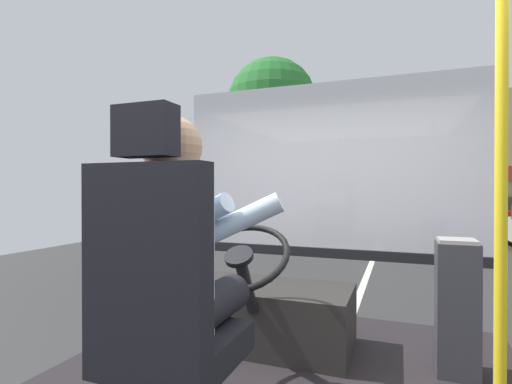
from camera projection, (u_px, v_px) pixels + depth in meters
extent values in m
cube|color=#313131|center=(375.00, 255.00, 9.93)|extent=(18.00, 44.00, 0.05)
cube|color=silver|center=(375.00, 254.00, 9.93)|extent=(0.12, 39.60, 0.00)
cube|color=black|center=(176.00, 347.00, 1.50)|extent=(0.48, 0.48, 0.12)
cube|color=black|center=(146.00, 257.00, 1.32)|extent=(0.48, 0.10, 0.66)
cube|color=black|center=(146.00, 131.00, 1.31)|extent=(0.22, 0.10, 0.18)
cylinder|color=black|center=(212.00, 305.00, 1.58)|extent=(0.17, 0.44, 0.17)
cylinder|color=black|center=(174.00, 300.00, 1.64)|extent=(0.17, 0.44, 0.17)
cylinder|color=silver|center=(172.00, 255.00, 1.47)|extent=(0.33, 0.33, 0.63)
cube|color=navy|center=(194.00, 231.00, 1.62)|extent=(0.06, 0.01, 0.39)
sphere|color=#A37A5B|center=(172.00, 146.00, 1.46)|extent=(0.24, 0.24, 0.24)
cylinder|color=silver|center=(222.00, 229.00, 1.66)|extent=(0.55, 0.22, 0.32)
cylinder|color=silver|center=(184.00, 227.00, 1.73)|extent=(0.55, 0.22, 0.32)
cube|color=#282623|center=(268.00, 315.00, 2.54)|extent=(1.10, 0.56, 0.40)
cylinder|color=black|center=(246.00, 284.00, 2.18)|extent=(0.07, 0.27, 0.39)
torus|color=black|center=(239.00, 256.00, 2.08)|extent=(0.57, 0.51, 0.32)
cylinder|color=black|center=(239.00, 256.00, 2.08)|extent=(0.16, 0.15, 0.11)
cylinder|color=yellow|center=(501.00, 185.00, 1.42)|extent=(0.04, 0.04, 2.13)
cube|color=#333338|center=(457.00, 308.00, 2.14)|extent=(0.22, 0.22, 0.75)
cube|color=#9E9993|center=(457.00, 241.00, 2.13)|extent=(0.20, 0.20, 0.02)
cube|color=silver|center=(323.00, 165.00, 3.20)|extent=(2.50, 0.01, 1.40)
cube|color=black|center=(323.00, 252.00, 3.21)|extent=(2.50, 0.08, 0.08)
cylinder|color=#4C3828|center=(272.00, 187.00, 11.94)|extent=(0.31, 0.31, 3.53)
sphere|color=#29742D|center=(272.00, 103.00, 11.92)|extent=(2.79, 2.79, 2.79)
cylinder|color=black|center=(502.00, 237.00, 11.67)|extent=(0.14, 0.47, 0.47)
cylinder|color=black|center=(483.00, 222.00, 16.55)|extent=(0.14, 0.54, 0.54)
cylinder|color=black|center=(497.00, 228.00, 14.07)|extent=(0.14, 0.54, 0.54)
cube|color=navy|center=(486.00, 210.00, 20.00)|extent=(1.89, 4.28, 0.66)
cube|color=#282D33|center=(487.00, 199.00, 19.75)|extent=(1.55, 2.35, 0.50)
cylinder|color=black|center=(499.00, 215.00, 20.92)|extent=(0.14, 0.54, 0.54)
cylinder|color=black|center=(463.00, 214.00, 21.56)|extent=(0.14, 0.54, 0.54)
cylinder|color=black|center=(471.00, 217.00, 19.08)|extent=(0.14, 0.54, 0.54)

